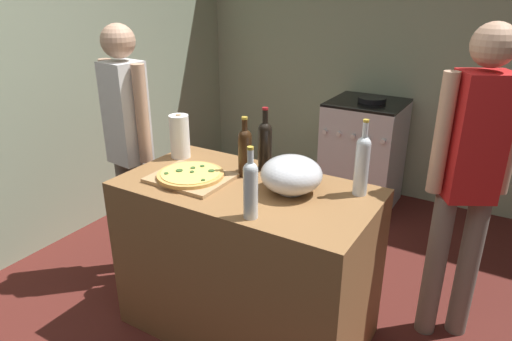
# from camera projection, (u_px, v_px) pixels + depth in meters

# --- Properties ---
(ground_plane) EXTENTS (4.37, 3.48, 0.02)m
(ground_plane) POSITION_uv_depth(u_px,v_px,m) (323.00, 266.00, 3.22)
(ground_plane) COLOR #511E19
(kitchen_wall_rear) EXTENTS (4.37, 0.10, 2.60)m
(kitchen_wall_rear) POSITION_uv_depth(u_px,v_px,m) (401.00, 51.00, 3.90)
(kitchen_wall_rear) COLOR #99A889
(kitchen_wall_rear) RESTS_ON ground_plane
(kitchen_wall_left) EXTENTS (0.10, 3.48, 2.60)m
(kitchen_wall_left) POSITION_uv_depth(u_px,v_px,m) (108.00, 56.00, 3.65)
(kitchen_wall_left) COLOR #99A889
(kitchen_wall_left) RESTS_ON ground_plane
(counter) EXTENTS (1.31, 0.70, 0.89)m
(counter) POSITION_uv_depth(u_px,v_px,m) (247.00, 260.00, 2.48)
(counter) COLOR olive
(counter) RESTS_ON ground_plane
(cutting_board) EXTENTS (0.40, 0.32, 0.02)m
(cutting_board) POSITION_uv_depth(u_px,v_px,m) (191.00, 178.00, 2.38)
(cutting_board) COLOR tan
(cutting_board) RESTS_ON counter
(pizza) EXTENTS (0.35, 0.35, 0.03)m
(pizza) POSITION_uv_depth(u_px,v_px,m) (191.00, 174.00, 2.37)
(pizza) COLOR tan
(pizza) RESTS_ON cutting_board
(mixing_bowl) EXTENTS (0.30, 0.30, 0.18)m
(mixing_bowl) POSITION_uv_depth(u_px,v_px,m) (291.00, 175.00, 2.21)
(mixing_bowl) COLOR #B2B2B7
(mixing_bowl) RESTS_ON counter
(paper_towel_roll) EXTENTS (0.11, 0.11, 0.26)m
(paper_towel_roll) POSITION_uv_depth(u_px,v_px,m) (180.00, 136.00, 2.65)
(paper_towel_roll) COLOR white
(paper_towel_roll) RESTS_ON counter
(wine_bottle_clear) EXTENTS (0.06, 0.06, 0.33)m
(wine_bottle_clear) POSITION_uv_depth(u_px,v_px,m) (251.00, 187.00, 1.95)
(wine_bottle_clear) COLOR silver
(wine_bottle_clear) RESTS_ON counter
(wine_bottle_dark) EXTENTS (0.07, 0.07, 0.35)m
(wine_bottle_dark) POSITION_uv_depth(u_px,v_px,m) (265.00, 143.00, 2.46)
(wine_bottle_dark) COLOR black
(wine_bottle_dark) RESTS_ON counter
(wine_bottle_green) EXTENTS (0.07, 0.07, 0.38)m
(wine_bottle_green) POSITION_uv_depth(u_px,v_px,m) (362.00, 163.00, 2.16)
(wine_bottle_green) COLOR silver
(wine_bottle_green) RESTS_ON counter
(wine_bottle_amber) EXTENTS (0.07, 0.07, 0.32)m
(wine_bottle_amber) POSITION_uv_depth(u_px,v_px,m) (245.00, 150.00, 2.38)
(wine_bottle_amber) COLOR #331E0F
(wine_bottle_amber) RESTS_ON counter
(stove) EXTENTS (0.60, 0.61, 0.97)m
(stove) POSITION_uv_depth(u_px,v_px,m) (363.00, 153.00, 3.96)
(stove) COLOR #B7B7BC
(stove) RESTS_ON ground_plane
(person_in_stripes) EXTENTS (0.37, 0.22, 1.63)m
(person_in_stripes) POSITION_uv_depth(u_px,v_px,m) (129.00, 141.00, 2.80)
(person_in_stripes) COLOR slate
(person_in_stripes) RESTS_ON ground_plane
(person_in_red) EXTENTS (0.36, 0.29, 1.69)m
(person_in_red) POSITION_uv_depth(u_px,v_px,m) (470.00, 171.00, 2.25)
(person_in_red) COLOR slate
(person_in_red) RESTS_ON ground_plane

